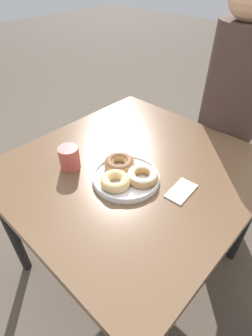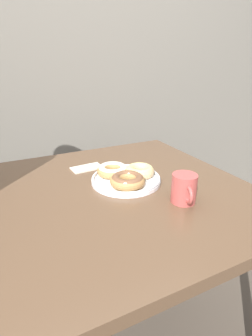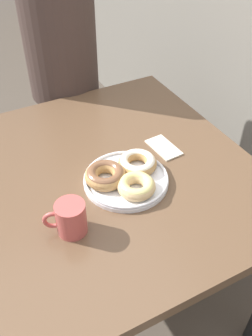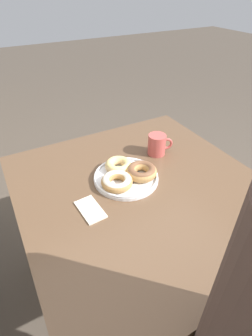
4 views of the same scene
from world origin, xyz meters
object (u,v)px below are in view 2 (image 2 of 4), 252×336
object	(u,v)px
dining_table	(111,208)
donut_plate	(126,176)
napkin	(87,168)
coffee_mug	(184,188)

from	to	relation	value
dining_table	donut_plate	bearing A→B (deg)	23.80
donut_plate	napkin	xyz separation A→B (m)	(-0.09, 0.20, -0.02)
coffee_mug	napkin	distance (m)	0.48
donut_plate	coffee_mug	world-z (taller)	coffee_mug
dining_table	napkin	xyz separation A→B (m)	(-0.01, 0.24, 0.08)
dining_table	napkin	bearing A→B (deg)	93.23
dining_table	napkin	world-z (taller)	napkin
coffee_mug	napkin	bearing A→B (deg)	114.96
coffee_mug	napkin	xyz separation A→B (m)	(-0.20, 0.43, -0.05)
napkin	dining_table	bearing A→B (deg)	-86.77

